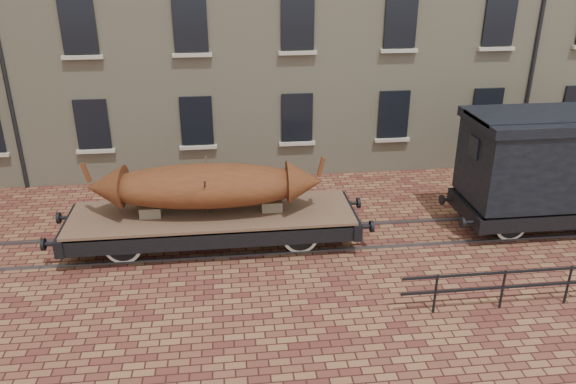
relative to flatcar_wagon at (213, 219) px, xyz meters
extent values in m
plane|color=#592721|center=(2.01, 0.00, -0.82)|extent=(90.00, 90.00, 0.00)
cube|color=black|center=(-3.99, 4.96, 1.38)|extent=(1.10, 0.12, 1.70)
cube|color=#BBB49F|center=(-3.99, 4.90, 0.43)|extent=(1.30, 0.18, 0.12)
cube|color=black|center=(-0.49, 4.96, 1.38)|extent=(1.10, 0.12, 1.70)
cube|color=#BBB49F|center=(-0.49, 4.90, 0.43)|extent=(1.30, 0.18, 0.12)
cube|color=black|center=(3.01, 4.96, 1.38)|extent=(1.10, 0.12, 1.70)
cube|color=#BBB49F|center=(3.01, 4.90, 0.43)|extent=(1.30, 0.18, 0.12)
cube|color=black|center=(6.51, 4.96, 1.38)|extent=(1.10, 0.12, 1.70)
cube|color=#BBB49F|center=(6.51, 4.90, 0.43)|extent=(1.30, 0.18, 0.12)
cube|color=black|center=(10.01, 4.96, 1.38)|extent=(1.10, 0.12, 1.70)
cube|color=#BBB49F|center=(10.01, 4.90, 0.43)|extent=(1.30, 0.18, 0.12)
cube|color=black|center=(13.51, 4.96, 1.38)|extent=(1.10, 0.12, 1.70)
cube|color=#BBB49F|center=(13.51, 4.90, 0.43)|extent=(1.30, 0.18, 0.12)
cube|color=black|center=(-3.99, 4.96, 4.58)|extent=(1.10, 0.12, 1.70)
cube|color=#BBB49F|center=(-3.99, 4.90, 3.63)|extent=(1.30, 0.18, 0.12)
cube|color=black|center=(-0.49, 4.96, 4.58)|extent=(1.10, 0.12, 1.70)
cube|color=#BBB49F|center=(-0.49, 4.90, 3.63)|extent=(1.30, 0.18, 0.12)
cube|color=black|center=(3.01, 4.96, 4.58)|extent=(1.10, 0.12, 1.70)
cube|color=#BBB49F|center=(3.01, 4.90, 3.63)|extent=(1.30, 0.18, 0.12)
cube|color=black|center=(6.51, 4.96, 4.58)|extent=(1.10, 0.12, 1.70)
cube|color=#BBB49F|center=(6.51, 4.90, 3.63)|extent=(1.30, 0.18, 0.12)
cube|color=black|center=(10.01, 4.96, 4.58)|extent=(1.10, 0.12, 1.70)
cube|color=#BBB49F|center=(10.01, 4.90, 3.63)|extent=(1.30, 0.18, 0.12)
cube|color=#59595E|center=(2.01, -0.72, -0.79)|extent=(30.00, 0.08, 0.06)
cube|color=#59595E|center=(2.01, 0.72, -0.79)|extent=(30.00, 0.08, 0.06)
cylinder|color=black|center=(5.01, -3.80, -0.32)|extent=(0.06, 0.06, 1.00)
cylinder|color=black|center=(6.61, -3.80, -0.32)|extent=(0.06, 0.06, 1.00)
cylinder|color=black|center=(8.21, -3.80, -0.32)|extent=(0.06, 0.06, 1.00)
cube|color=brown|center=(0.00, 0.00, 0.15)|extent=(7.68, 2.25, 0.12)
cube|color=black|center=(0.00, -1.04, -0.10)|extent=(7.68, 0.16, 0.46)
cube|color=black|center=(0.00, 1.04, -0.10)|extent=(7.68, 0.16, 0.46)
cube|color=black|center=(-3.84, 0.00, -0.10)|extent=(0.23, 2.36, 0.46)
cylinder|color=black|center=(-4.13, -0.77, -0.10)|extent=(0.36, 0.10, 0.10)
cylinder|color=black|center=(-4.30, -0.77, -0.10)|extent=(0.08, 0.33, 0.33)
cylinder|color=black|center=(-4.13, 0.77, -0.10)|extent=(0.36, 0.10, 0.10)
cylinder|color=black|center=(-4.30, 0.77, -0.10)|extent=(0.08, 0.33, 0.33)
cube|color=black|center=(3.84, 0.00, -0.10)|extent=(0.23, 2.36, 0.46)
cylinder|color=black|center=(4.13, -0.77, -0.10)|extent=(0.36, 0.10, 0.10)
cylinder|color=black|center=(4.30, -0.77, -0.10)|extent=(0.08, 0.33, 0.33)
cylinder|color=black|center=(4.13, 0.77, -0.10)|extent=(0.36, 0.10, 0.10)
cylinder|color=black|center=(4.30, 0.77, -0.10)|extent=(0.08, 0.33, 0.33)
cylinder|color=black|center=(-2.36, 0.00, -0.33)|extent=(0.10, 1.95, 0.10)
cylinder|color=white|center=(-2.36, -0.72, -0.33)|extent=(0.98, 0.07, 0.98)
cylinder|color=black|center=(-2.36, -0.72, -0.33)|extent=(0.81, 0.10, 0.81)
cube|color=black|center=(-2.36, -0.84, -0.08)|extent=(0.92, 0.08, 0.10)
cylinder|color=white|center=(-2.36, 0.72, -0.33)|extent=(0.98, 0.07, 0.98)
cylinder|color=black|center=(-2.36, 0.72, -0.33)|extent=(0.81, 0.10, 0.81)
cube|color=black|center=(-2.36, 0.84, -0.08)|extent=(0.92, 0.08, 0.10)
cylinder|color=black|center=(2.36, 0.00, -0.33)|extent=(0.10, 1.95, 0.10)
cylinder|color=white|center=(2.36, -0.72, -0.33)|extent=(0.98, 0.07, 0.98)
cylinder|color=black|center=(2.36, -0.72, -0.33)|extent=(0.81, 0.10, 0.81)
cube|color=black|center=(2.36, -0.84, -0.08)|extent=(0.92, 0.08, 0.10)
cylinder|color=white|center=(2.36, 0.72, -0.33)|extent=(0.98, 0.07, 0.98)
cylinder|color=black|center=(2.36, 0.72, -0.33)|extent=(0.81, 0.10, 0.81)
cube|color=black|center=(2.36, 0.84, -0.08)|extent=(0.92, 0.08, 0.10)
cube|color=black|center=(0.00, 0.00, -0.25)|extent=(4.10, 0.06, 0.06)
cube|color=#827654|center=(-1.64, 0.00, 0.35)|extent=(0.56, 0.51, 0.29)
cube|color=#827654|center=(1.64, 0.00, 0.35)|extent=(0.56, 0.51, 0.29)
ellipsoid|color=brown|center=(-0.12, 0.00, 1.00)|extent=(5.69, 2.00, 1.12)
cone|color=brown|center=(-2.78, 0.12, 1.05)|extent=(1.02, 1.11, 1.07)
cube|color=brown|center=(-3.21, 0.14, 1.47)|extent=(0.23, 0.13, 0.54)
cone|color=brown|center=(2.54, -0.12, 1.05)|extent=(1.02, 1.11, 1.07)
cube|color=brown|center=(2.98, -0.14, 1.47)|extent=(0.23, 0.13, 0.54)
cylinder|color=#4A342B|center=(-0.12, -0.46, 0.87)|extent=(0.05, 0.96, 1.35)
cylinder|color=#4A342B|center=(-0.12, 0.46, 0.87)|extent=(0.05, 0.96, 1.35)
cube|color=black|center=(10.23, 1.07, -0.14)|extent=(5.81, 0.16, 0.44)
cube|color=black|center=(7.32, 0.00, -0.14)|extent=(0.21, 2.33, 0.44)
cylinder|color=black|center=(6.89, -0.78, -0.14)|extent=(0.08, 0.31, 0.31)
cylinder|color=black|center=(6.89, 0.78, -0.14)|extent=(0.08, 0.31, 0.31)
cylinder|color=black|center=(8.39, 0.00, -0.35)|extent=(0.10, 1.84, 0.10)
cylinder|color=white|center=(8.39, -0.72, -0.35)|extent=(0.93, 0.07, 0.93)
cylinder|color=black|center=(8.39, -0.72, -0.35)|extent=(0.76, 0.10, 0.76)
cylinder|color=white|center=(8.39, 0.72, -0.35)|extent=(0.93, 0.07, 0.93)
cylinder|color=black|center=(8.39, 0.72, -0.35)|extent=(0.76, 0.10, 0.76)
cube|color=black|center=(10.23, 0.00, 1.27)|extent=(5.81, 2.33, 2.23)
cube|color=black|center=(7.30, 0.00, 1.80)|extent=(0.08, 0.58, 0.58)
camera|label=1|loc=(0.43, -14.03, 6.87)|focal=35.00mm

